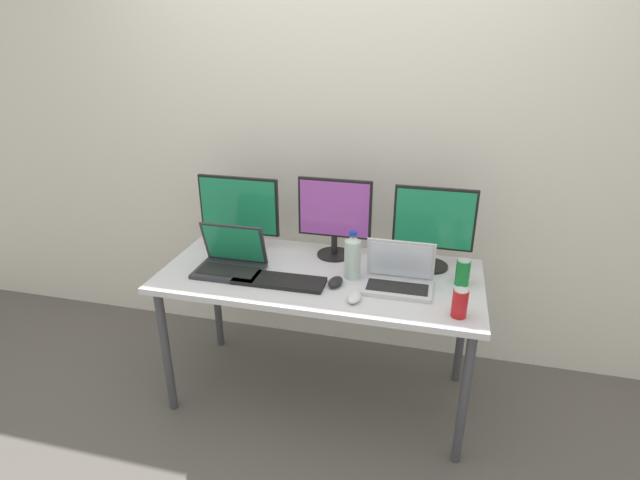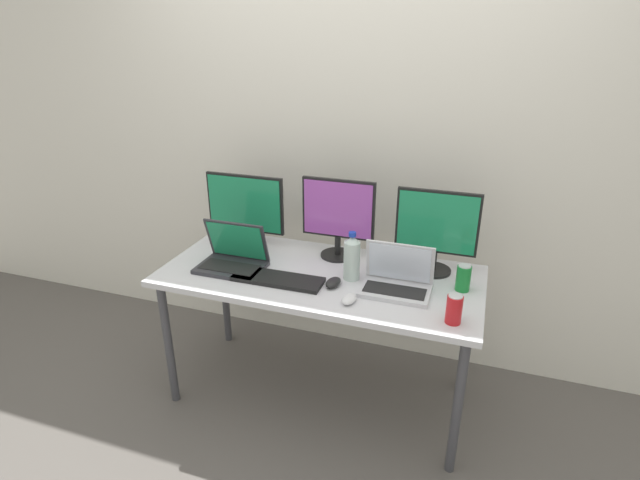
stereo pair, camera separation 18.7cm
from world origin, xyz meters
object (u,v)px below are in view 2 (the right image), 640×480
at_px(water_bottle, 352,258).
at_px(soda_can_near_keyboard, 463,278).
at_px(mouse_by_keyboard, 349,299).
at_px(work_desk, 320,285).
at_px(laptop_secondary, 397,280).
at_px(monitor_left, 245,209).
at_px(monitor_center, 338,215).
at_px(mouse_by_laptop, 333,282).
at_px(soda_can_by_laptop, 454,309).
at_px(keyboard_main, 278,279).
at_px(laptop_silver, 233,257).
at_px(monitor_right, 436,229).

height_order(water_bottle, soda_can_near_keyboard, water_bottle).
xyz_separation_m(mouse_by_keyboard, water_bottle, (-0.05, 0.22, 0.09)).
height_order(work_desk, water_bottle, water_bottle).
bearing_deg(laptop_secondary, monitor_left, 164.30).
xyz_separation_m(monitor_center, soda_can_near_keyboard, (0.66, -0.17, -0.17)).
bearing_deg(mouse_by_laptop, monitor_center, 113.61).
relative_size(monitor_left, soda_can_by_laptop, 3.51).
distance_m(soda_can_near_keyboard, soda_can_by_laptop, 0.30).
relative_size(keyboard_main, mouse_by_keyboard, 4.59).
relative_size(laptop_silver, mouse_by_laptop, 3.17).
bearing_deg(soda_can_by_laptop, work_desk, 159.83).
relative_size(monitor_left, water_bottle, 1.83).
bearing_deg(work_desk, mouse_by_keyboard, -46.63).
bearing_deg(water_bottle, work_desk, 178.69).
height_order(soda_can_near_keyboard, soda_can_by_laptop, same).
distance_m(work_desk, keyboard_main, 0.23).
bearing_deg(laptop_silver, keyboard_main, -14.11).
bearing_deg(soda_can_near_keyboard, mouse_by_keyboard, -149.08).
distance_m(laptop_silver, keyboard_main, 0.28).
bearing_deg(mouse_by_laptop, monitor_right, 45.99).
distance_m(monitor_center, laptop_secondary, 0.49).
height_order(laptop_silver, soda_can_near_keyboard, laptop_silver).
distance_m(monitor_center, keyboard_main, 0.47).
height_order(laptop_silver, mouse_by_laptop, laptop_silver).
relative_size(laptop_silver, laptop_secondary, 1.03).
relative_size(monitor_left, mouse_by_laptop, 4.29).
bearing_deg(monitor_center, soda_can_by_laptop, -36.04).
bearing_deg(monitor_center, mouse_by_laptop, -76.37).
bearing_deg(monitor_center, laptop_silver, -147.34).
height_order(mouse_by_laptop, soda_can_by_laptop, soda_can_by_laptop).
relative_size(monitor_right, water_bottle, 1.74).
xyz_separation_m(laptop_secondary, soda_can_by_laptop, (0.27, -0.20, 0.01)).
height_order(work_desk, monitor_left, monitor_left).
distance_m(monitor_center, mouse_by_laptop, 0.40).
height_order(monitor_right, keyboard_main, monitor_right).
bearing_deg(laptop_silver, monitor_left, 102.50).
bearing_deg(keyboard_main, mouse_by_keyboard, -13.16).
bearing_deg(soda_can_by_laptop, mouse_by_keyboard, 177.70).
bearing_deg(keyboard_main, water_bottle, 22.21).
bearing_deg(monitor_left, soda_can_near_keyboard, -7.38).
distance_m(work_desk, monitor_left, 0.61).
distance_m(monitor_center, water_bottle, 0.29).
bearing_deg(soda_can_near_keyboard, monitor_right, 135.69).
distance_m(monitor_center, laptop_silver, 0.57).
relative_size(monitor_center, keyboard_main, 0.96).
xyz_separation_m(monitor_right, soda_can_by_laptop, (0.14, -0.45, -0.17)).
xyz_separation_m(monitor_left, monitor_right, (1.02, -0.00, 0.02)).
distance_m(work_desk, soda_can_near_keyboard, 0.69).
relative_size(work_desk, water_bottle, 6.52).
xyz_separation_m(mouse_by_keyboard, mouse_by_laptop, (-0.11, 0.12, 0.00)).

